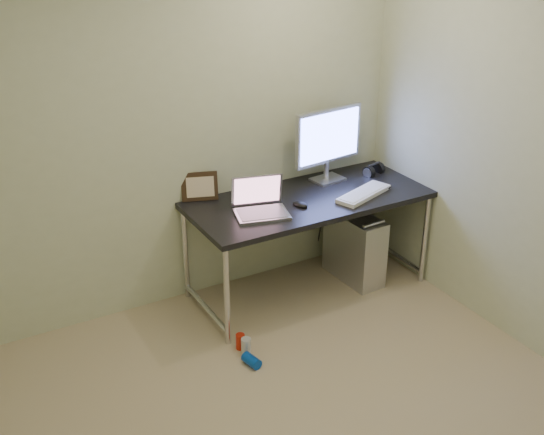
{
  "coord_description": "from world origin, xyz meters",
  "views": [
    {
      "loc": [
        -1.54,
        -2.38,
        2.68
      ],
      "look_at": [
        0.38,
        1.02,
        0.85
      ],
      "focal_mm": 45.0,
      "sensor_mm": 36.0,
      "label": 1
    }
  ],
  "objects": [
    {
      "name": "can_white",
      "position": [
        0.1,
        0.86,
        0.06
      ],
      "size": [
        0.09,
        0.09,
        0.12
      ],
      "primitive_type": "cylinder",
      "rotation": [
        0.0,
        0.0,
        0.49
      ],
      "color": "silver",
      "rests_on": "ground"
    },
    {
      "name": "cable_b",
      "position": [
        1.32,
        1.68,
        0.38
      ],
      "size": [
        0.02,
        0.11,
        0.71
      ],
      "primitive_type": "cylinder",
      "rotation": [
        0.14,
        0.0,
        0.09
      ],
      "color": "black",
      "rests_on": "ground"
    },
    {
      "name": "can_blue",
      "position": [
        0.07,
        0.74,
        0.03
      ],
      "size": [
        0.09,
        0.14,
        0.07
      ],
      "primitive_type": "cylinder",
      "rotation": [
        1.57,
        0.0,
        0.2
      ],
      "color": "#0C45BB",
      "rests_on": "ground"
    },
    {
      "name": "wall_back",
      "position": [
        0.0,
        1.75,
        1.25
      ],
      "size": [
        3.5,
        0.02,
        2.5
      ],
      "primitive_type": "cube",
      "color": "beige",
      "rests_on": "ground"
    },
    {
      "name": "mouse_right",
      "position": [
        1.48,
        1.25,
        0.77
      ],
      "size": [
        0.08,
        0.12,
        0.04
      ],
      "primitive_type": "ellipsoid",
      "rotation": [
        0.0,
        0.0,
        -0.16
      ],
      "color": "black",
      "rests_on": "desk"
    },
    {
      "name": "can_red",
      "position": [
        0.09,
        0.93,
        0.05
      ],
      "size": [
        0.07,
        0.07,
        0.11
      ],
      "primitive_type": "cylinder",
      "rotation": [
        0.0,
        0.0,
        -0.17
      ],
      "color": "red",
      "rests_on": "ground"
    },
    {
      "name": "headphones",
      "position": [
        1.56,
        1.51,
        0.78
      ],
      "size": [
        0.18,
        0.11,
        0.11
      ],
      "rotation": [
        0.0,
        0.0,
        0.25
      ],
      "color": "black",
      "rests_on": "desk"
    },
    {
      "name": "webcam",
      "position": [
        0.46,
        1.66,
        0.84
      ],
      "size": [
        0.05,
        0.04,
        0.12
      ],
      "rotation": [
        0.0,
        0.0,
        -0.28
      ],
      "color": "silver",
      "rests_on": "desk"
    },
    {
      "name": "picture_frame",
      "position": [
        0.19,
        1.71,
        0.85
      ],
      "size": [
        0.26,
        0.15,
        0.21
      ],
      "primitive_type": "cube",
      "rotation": [
        -0.21,
        0.0,
        -0.34
      ],
      "color": "black",
      "rests_on": "desk"
    },
    {
      "name": "monitor",
      "position": [
        1.18,
        1.58,
        1.08
      ],
      "size": [
        0.59,
        0.2,
        0.56
      ],
      "rotation": [
        0.0,
        0.0,
        0.12
      ],
      "color": "#B8B9C0",
      "rests_on": "desk"
    },
    {
      "name": "mouse_left",
      "position": [
        0.75,
        1.27,
        0.77
      ],
      "size": [
        0.11,
        0.14,
        0.04
      ],
      "primitive_type": "ellipsoid",
      "rotation": [
        0.0,
        0.0,
        0.29
      ],
      "color": "black",
      "rests_on": "desk"
    },
    {
      "name": "keyboard",
      "position": [
        1.24,
        1.2,
        0.76
      ],
      "size": [
        0.5,
        0.31,
        0.03
      ],
      "primitive_type": "cube",
      "rotation": [
        0.0,
        0.0,
        0.34
      ],
      "color": "white",
      "rests_on": "desk"
    },
    {
      "name": "laptop",
      "position": [
        0.46,
        1.32,
        0.81
      ],
      "size": [
        0.42,
        0.37,
        0.24
      ],
      "rotation": [
        0.0,
        0.0,
        -0.26
      ],
      "color": "#B8B9C0",
      "rests_on": "desk"
    },
    {
      "name": "desk",
      "position": [
        0.88,
        1.37,
        0.68
      ],
      "size": [
        1.74,
        0.76,
        0.75
      ],
      "color": "black",
      "rests_on": "ground"
    },
    {
      "name": "tower_computer",
      "position": [
        1.28,
        1.33,
        0.27
      ],
      "size": [
        0.25,
        0.52,
        0.56
      ],
      "rotation": [
        0.0,
        0.0,
        0.05
      ],
      "color": "silver",
      "rests_on": "ground"
    },
    {
      "name": "cable_a",
      "position": [
        1.23,
        1.7,
        0.4
      ],
      "size": [
        0.01,
        0.16,
        0.69
      ],
      "primitive_type": "cylinder",
      "rotation": [
        0.21,
        0.0,
        0.0
      ],
      "color": "black",
      "rests_on": "ground"
    }
  ]
}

